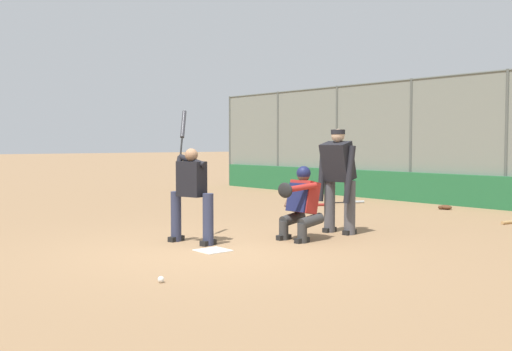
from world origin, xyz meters
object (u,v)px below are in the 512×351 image
baseball_loose (161,279)px  batter_at_plate (191,192)px  spare_bat_near_backstop (352,202)px  spare_bat_third_base_side (512,222)px  umpire_home (338,177)px  spare_bat_by_padding (323,205)px  fielding_glove_on_dirt (445,207)px  catcher_behind_plate (300,202)px

baseball_loose → batter_at_plate: bearing=-41.0°
spare_bat_near_backstop → baseball_loose: bearing=-129.9°
batter_at_plate → spare_bat_third_base_side: bearing=-124.0°
umpire_home → spare_bat_by_padding: size_ratio=2.40×
umpire_home → spare_bat_near_backstop: 5.37m
umpire_home → baseball_loose: bearing=99.0°
batter_at_plate → fielding_glove_on_dirt: size_ratio=6.88×
spare_bat_by_padding → spare_bat_near_backstop: bearing=28.3°
catcher_behind_plate → fielding_glove_on_dirt: catcher_behind_plate is taller
spare_bat_third_base_side → catcher_behind_plate: bearing=-5.3°
umpire_home → spare_bat_near_backstop: umpire_home is taller
spare_bat_near_backstop → spare_bat_third_base_side: size_ratio=1.06×
spare_bat_third_base_side → fielding_glove_on_dirt: bearing=-108.2°
spare_bat_near_backstop → spare_bat_third_base_side: bearing=-75.5°
umpire_home → spare_bat_third_base_side: 3.89m
batter_at_plate → umpire_home: size_ratio=1.17×
batter_at_plate → spare_bat_by_padding: bearing=-80.5°
spare_bat_third_base_side → fielding_glove_on_dirt: size_ratio=2.65×
catcher_behind_plate → spare_bat_third_base_side: catcher_behind_plate is taller
spare_bat_near_backstop → spare_bat_by_padding: bearing=-160.3°
spare_bat_near_backstop → fielding_glove_on_dirt: (-2.35, -0.58, 0.02)m
spare_bat_third_base_side → spare_bat_by_padding: bearing=-74.7°
batter_at_plate → catcher_behind_plate: 1.75m
spare_bat_by_padding → fielding_glove_on_dirt: fielding_glove_on_dirt is taller
umpire_home → catcher_behind_plate: bearing=88.3°
umpire_home → baseball_loose: (-1.22, 4.23, -0.94)m
spare_bat_by_padding → spare_bat_third_base_side: (-4.62, -0.46, -0.00)m
spare_bat_by_padding → fielding_glove_on_dirt: 2.90m
spare_bat_by_padding → spare_bat_third_base_side: bearing=-53.8°
baseball_loose → spare_bat_near_backstop: bearing=-61.8°
spare_bat_third_base_side → baseball_loose: bearing=9.0°
batter_at_plate → spare_bat_by_padding: batter_at_plate is taller
spare_bat_by_padding → baseball_loose: (-4.54, 7.32, 0.00)m
fielding_glove_on_dirt → batter_at_plate: bearing=91.1°
batter_at_plate → fielding_glove_on_dirt: bearing=-103.8°
spare_bat_by_padding → spare_bat_third_base_side: 4.64m
catcher_behind_plate → spare_bat_third_base_side: size_ratio=1.47×
umpire_home → spare_bat_third_base_side: bearing=-117.1°
fielding_glove_on_dirt → baseball_loose: bearing=103.5°
fielding_glove_on_dirt → catcher_behind_plate: bearing=100.1°
spare_bat_by_padding → spare_bat_third_base_side: same height
umpire_home → spare_bat_by_padding: umpire_home is taller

